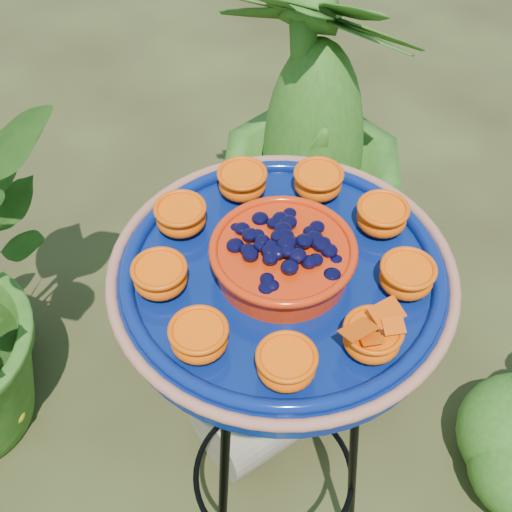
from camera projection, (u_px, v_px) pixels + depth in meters
name	position (u px, v px, depth m)	size (l,w,h in m)	color
ground_plane	(298.00, 493.00, 1.80)	(20.00, 20.00, 0.00)	black
tripod_stand	(276.00, 416.00, 1.31)	(0.41, 0.41, 0.93)	black
feeder_dish	(282.00, 272.00, 1.00)	(0.58, 0.58, 0.11)	navy
driftwood_log	(316.00, 377.00, 1.90)	(0.22, 0.22, 0.66)	gray
shrub_back_right	(314.00, 131.00, 2.00)	(0.54, 0.54, 0.97)	#255516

